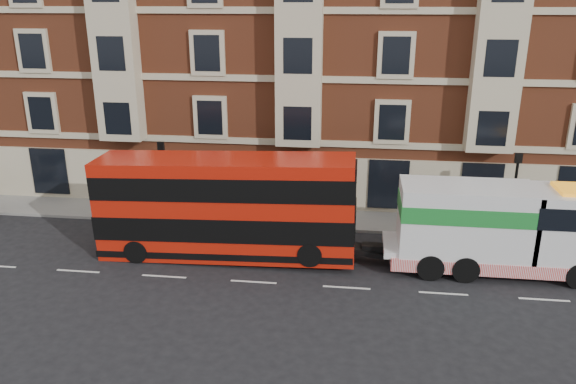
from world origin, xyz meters
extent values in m
plane|color=black|center=(0.00, 0.00, 0.00)|extent=(120.00, 120.00, 0.00)
cube|color=slate|center=(0.00, 7.50, 0.07)|extent=(90.00, 3.00, 0.15)
cube|color=brown|center=(0.50, 15.00, 9.00)|extent=(45.00, 12.00, 18.00)
cylinder|color=black|center=(-6.00, 6.20, 2.15)|extent=(0.14, 0.14, 4.00)
cube|color=black|center=(-6.00, 6.20, 4.25)|extent=(0.35, 0.15, 0.50)
cylinder|color=black|center=(12.00, 6.20, 2.15)|extent=(0.14, 0.14, 4.00)
cube|color=black|center=(12.00, 6.20, 4.25)|extent=(0.35, 0.15, 0.50)
cube|color=red|center=(-1.70, 2.42, 2.48)|extent=(11.82, 2.64, 4.65)
cube|color=black|center=(-1.70, 2.42, 1.79)|extent=(11.86, 2.70, 1.11)
cube|color=black|center=(-1.70, 2.42, 3.70)|extent=(11.86, 2.70, 1.06)
cylinder|color=black|center=(-5.71, 1.23, 0.55)|extent=(1.10, 0.34, 1.10)
cylinder|color=black|center=(-5.71, 3.62, 0.55)|extent=(1.10, 0.34, 1.10)
cylinder|color=black|center=(2.31, 1.23, 0.87)|extent=(1.10, 0.34, 1.10)
cylinder|color=black|center=(2.31, 3.62, 0.87)|extent=(1.10, 0.34, 1.10)
cube|color=silver|center=(10.30, 2.42, 1.00)|extent=(9.50, 2.43, 0.32)
cube|color=silver|center=(13.36, 2.42, 2.38)|extent=(3.38, 2.64, 3.06)
cube|color=silver|center=(9.04, 2.42, 2.43)|extent=(5.70, 2.64, 3.06)
cube|color=#1B7D2D|center=(9.04, 2.42, 2.96)|extent=(5.75, 2.68, 0.74)
cube|color=red|center=(10.09, 2.42, 0.63)|extent=(8.45, 2.70, 0.58)
cylinder|color=black|center=(13.68, 3.62, 0.58)|extent=(1.16, 0.37, 1.16)
cylinder|color=black|center=(9.04, 1.23, 0.58)|extent=(1.16, 0.42, 1.16)
cylinder|color=black|center=(9.04, 3.62, 0.58)|extent=(1.16, 0.42, 1.16)
cylinder|color=black|center=(7.56, 1.23, 0.58)|extent=(1.16, 0.42, 1.16)
cylinder|color=black|center=(7.56, 3.62, 0.58)|extent=(1.16, 0.42, 1.16)
imported|color=#1A1E34|center=(-6.39, 7.85, 0.92)|extent=(0.66, 0.66, 1.54)
camera|label=1|loc=(4.20, -21.24, 11.57)|focal=35.00mm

